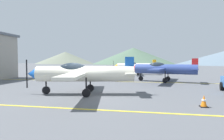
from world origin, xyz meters
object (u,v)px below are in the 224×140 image
at_px(airplane_mid, 162,69).
at_px(traffic_cone_front, 204,101).
at_px(airplane_far, 135,66).
at_px(airplane_near, 81,73).

bearing_deg(airplane_mid, traffic_cone_front, -84.52).
relative_size(airplane_mid, airplane_far, 0.99).
relative_size(airplane_far, traffic_cone_front, 14.29).
height_order(airplane_near, airplane_far, same).
bearing_deg(airplane_near, airplane_far, 83.09).
relative_size(airplane_near, airplane_mid, 1.01).
relative_size(airplane_mid, traffic_cone_front, 14.20).
distance_m(airplane_near, traffic_cone_front, 7.46).
bearing_deg(airplane_far, traffic_cone_front, -77.81).
height_order(airplane_far, traffic_cone_front, airplane_far).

